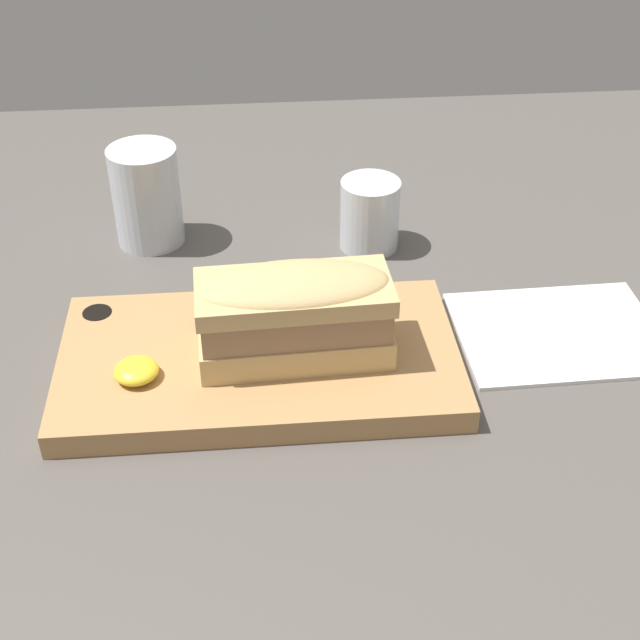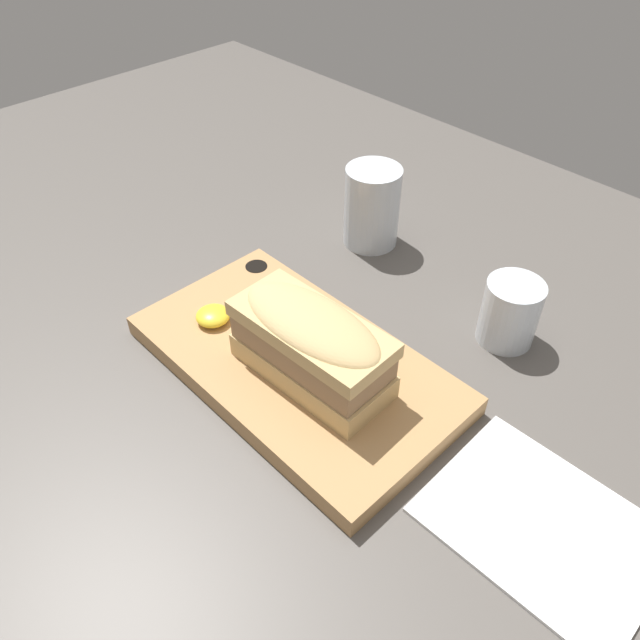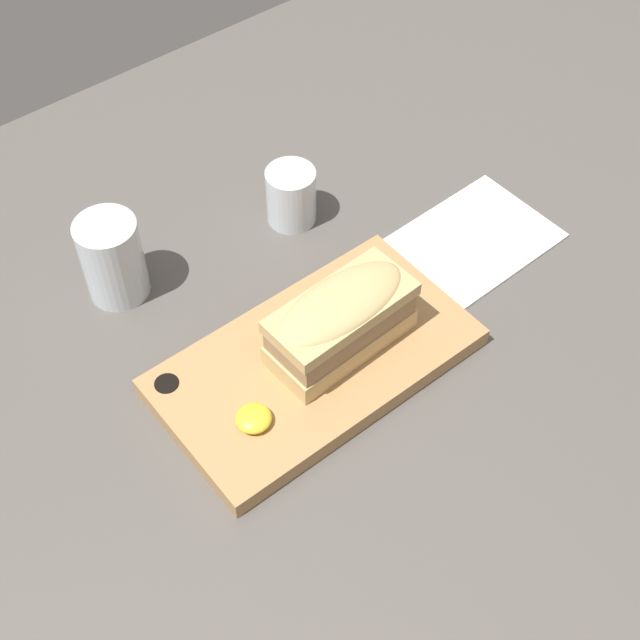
{
  "view_description": "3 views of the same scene",
  "coord_description": "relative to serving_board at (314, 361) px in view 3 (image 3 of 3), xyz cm",
  "views": [
    {
      "loc": [
        -7.49,
        -67.08,
        53.21
      ],
      "look_at": [
        -2.1,
        -5.24,
        7.83
      ],
      "focal_mm": 50.0,
      "sensor_mm": 36.0,
      "label": 1
    },
    {
      "loc": [
        27.97,
        -35.03,
        51.38
      ],
      "look_at": [
        -6.94,
        -1.44,
        7.87
      ],
      "focal_mm": 35.0,
      "sensor_mm": 36.0,
      "label": 2
    },
    {
      "loc": [
        -44.02,
        -51.17,
        84.09
      ],
      "look_at": [
        -6.9,
        -4.75,
        10.31
      ],
      "focal_mm": 50.0,
      "sensor_mm": 36.0,
      "label": 3
    }
  ],
  "objects": [
    {
      "name": "dining_table",
      "position": [
        7.57,
        4.53,
        -2.18
      ],
      "size": [
        194.85,
        114.3,
        2.0
      ],
      "color": "#56514C",
      "rests_on": "ground"
    },
    {
      "name": "serving_board",
      "position": [
        0.0,
        0.0,
        0.0
      ],
      "size": [
        35.49,
        19.57,
        2.42
      ],
      "color": "tan",
      "rests_on": "dining_table"
    },
    {
      "name": "sandwich",
      "position": [
        3.27,
        -0.62,
        5.67
      ],
      "size": [
        16.97,
        8.21,
        8.35
      ],
      "rotation": [
        0.0,
        0.0,
        0.04
      ],
      "color": "tan",
      "rests_on": "serving_board"
    },
    {
      "name": "mustard_dollop",
      "position": [
        -10.4,
        -2.94,
        1.95
      ],
      "size": [
        3.84,
        3.84,
        1.54
      ],
      "color": "yellow",
      "rests_on": "serving_board"
    },
    {
      "name": "water_glass",
      "position": [
        -11.13,
        23.97,
        3.55
      ],
      "size": [
        7.37,
        7.37,
        10.91
      ],
      "color": "silver",
      "rests_on": "dining_table"
    },
    {
      "name": "wine_glass",
      "position": [
        12.72,
        20.73,
        2.5
      ],
      "size": [
        6.42,
        6.42,
        7.71
      ],
      "color": "silver",
      "rests_on": "dining_table"
    },
    {
      "name": "napkin",
      "position": [
        28.6,
        2.93,
        -0.98
      ],
      "size": [
        19.45,
        15.12,
        0.4
      ],
      "rotation": [
        0.0,
        0.0,
        0.02
      ],
      "color": "white",
      "rests_on": "dining_table"
    }
  ]
}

